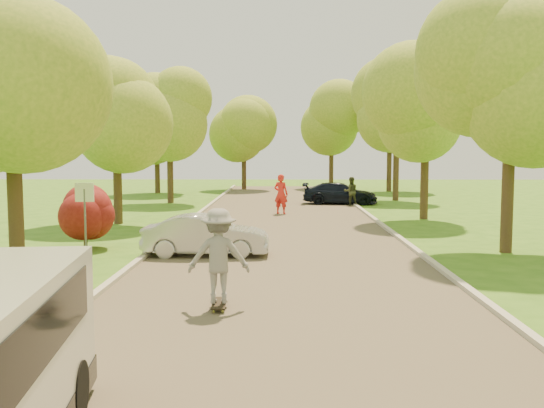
# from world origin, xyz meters

# --- Properties ---
(ground) EXTENTS (100.00, 100.00, 0.00)m
(ground) POSITION_xyz_m (0.00, 0.00, 0.00)
(ground) COLOR #346718
(ground) RESTS_ON ground
(road) EXTENTS (8.00, 60.00, 0.01)m
(road) POSITION_xyz_m (0.00, 8.00, 0.01)
(road) COLOR #4C4438
(road) RESTS_ON ground
(curb_left) EXTENTS (0.18, 60.00, 0.12)m
(curb_left) POSITION_xyz_m (-4.05, 8.00, 0.06)
(curb_left) COLOR #B2AD9E
(curb_left) RESTS_ON ground
(curb_right) EXTENTS (0.18, 60.00, 0.12)m
(curb_right) POSITION_xyz_m (4.05, 8.00, 0.06)
(curb_right) COLOR #B2AD9E
(curb_right) RESTS_ON ground
(street_sign) EXTENTS (0.55, 0.06, 2.17)m
(street_sign) POSITION_xyz_m (-5.80, 4.00, 1.56)
(street_sign) COLOR #59595E
(street_sign) RESTS_ON ground
(red_shrub) EXTENTS (1.70, 1.70, 1.95)m
(red_shrub) POSITION_xyz_m (-6.30, 5.50, 1.10)
(red_shrub) COLOR #382619
(red_shrub) RESTS_ON ground
(tree_l_mida) EXTENTS (4.71, 4.60, 7.39)m
(tree_l_mida) POSITION_xyz_m (-6.30, 1.00, 5.17)
(tree_l_mida) COLOR #382619
(tree_l_mida) RESTS_ON ground
(tree_l_midb) EXTENTS (4.30, 4.20, 6.62)m
(tree_l_midb) POSITION_xyz_m (-6.81, 12.00, 4.59)
(tree_l_midb) COLOR #382619
(tree_l_midb) RESTS_ON ground
(tree_l_far) EXTENTS (4.92, 4.80, 7.79)m
(tree_l_far) POSITION_xyz_m (-6.39, 22.00, 5.47)
(tree_l_far) COLOR #382619
(tree_l_far) RESTS_ON ground
(tree_r_mida) EXTENTS (5.13, 5.00, 7.95)m
(tree_r_mida) POSITION_xyz_m (7.02, 5.00, 5.54)
(tree_r_mida) COLOR #382619
(tree_r_mida) RESTS_ON ground
(tree_r_midb) EXTENTS (4.51, 4.40, 7.01)m
(tree_r_midb) POSITION_xyz_m (6.60, 14.00, 4.88)
(tree_r_midb) COLOR #382619
(tree_r_midb) RESTS_ON ground
(tree_r_far) EXTENTS (5.33, 5.20, 8.34)m
(tree_r_far) POSITION_xyz_m (7.23, 24.00, 5.83)
(tree_r_far) COLOR #382619
(tree_r_far) RESTS_ON ground
(tree_bg_a) EXTENTS (5.12, 5.00, 7.72)m
(tree_bg_a) POSITION_xyz_m (-8.78, 30.00, 5.31)
(tree_bg_a) COLOR #382619
(tree_bg_a) RESTS_ON ground
(tree_bg_b) EXTENTS (5.12, 5.00, 7.95)m
(tree_bg_b) POSITION_xyz_m (8.22, 32.00, 5.54)
(tree_bg_b) COLOR #382619
(tree_bg_b) RESTS_ON ground
(tree_bg_c) EXTENTS (4.92, 4.80, 7.33)m
(tree_bg_c) POSITION_xyz_m (-2.79, 34.00, 5.02)
(tree_bg_c) COLOR #382619
(tree_bg_c) RESTS_ON ground
(tree_bg_d) EXTENTS (5.12, 5.00, 7.72)m
(tree_bg_d) POSITION_xyz_m (4.22, 36.00, 5.31)
(tree_bg_d) COLOR #382619
(tree_bg_d) RESTS_ON ground
(silver_sedan) EXTENTS (3.71, 1.30, 1.22)m
(silver_sedan) POSITION_xyz_m (-2.30, 4.24, 0.61)
(silver_sedan) COLOR #B1B1B6
(silver_sedan) RESTS_ON ground
(dark_sedan) EXTENTS (4.42, 2.15, 1.24)m
(dark_sedan) POSITION_xyz_m (3.30, 21.31, 0.62)
(dark_sedan) COLOR black
(dark_sedan) RESTS_ON ground
(longboard) EXTENTS (0.32, 0.97, 0.11)m
(longboard) POSITION_xyz_m (-1.31, -1.71, 0.10)
(longboard) COLOR black
(longboard) RESTS_ON ground
(skateboarder) EXTENTS (1.24, 0.76, 1.87)m
(skateboarder) POSITION_xyz_m (-1.31, -1.71, 1.06)
(skateboarder) COLOR gray
(skateboarder) RESTS_ON longboard
(person_striped) EXTENTS (0.84, 0.71, 1.95)m
(person_striped) POSITION_xyz_m (-0.09, 15.90, 0.97)
(person_striped) COLOR red
(person_striped) RESTS_ON ground
(person_olive) EXTENTS (0.86, 0.71, 1.62)m
(person_olive) POSITION_xyz_m (3.80, 20.25, 0.81)
(person_olive) COLOR #303520
(person_olive) RESTS_ON ground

